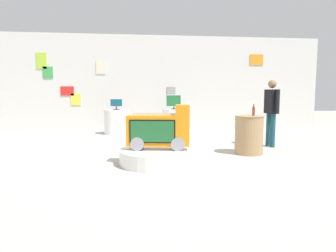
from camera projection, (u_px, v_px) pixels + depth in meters
The scene contains 11 objects.
ground_plane at pixel (175, 158), 6.17m from camera, with size 30.00×30.00×0.00m, color #B2ADA3.
back_wall_display at pixel (155, 83), 11.02m from camera, with size 12.50×0.13×3.40m.
main_display_pedestal at pixel (158, 157), 5.65m from camera, with size 1.46×1.46×0.27m, color white.
novelty_firetruck_tv at pixel (159, 131), 5.59m from camera, with size 1.20×0.51×0.84m.
display_pedestal_left_rear at pixel (174, 121), 10.04m from camera, with size 0.78×0.78×0.79m, color white.
tv_on_left_rear at pixel (174, 101), 9.96m from camera, with size 0.55×0.23×0.48m.
display_pedestal_center_rear at pixel (117, 122), 9.76m from camera, with size 0.81×0.81×0.79m, color white.
tv_on_center_rear at pixel (116, 104), 9.69m from camera, with size 0.40×0.21×0.35m.
side_table_round at pixel (249, 134), 6.54m from camera, with size 0.62×0.62×0.84m.
bottle_on_side_table at pixel (254, 111), 6.49m from camera, with size 0.06×0.06×0.25m.
shopper_browsing_near_truck at pixel (271, 108), 7.39m from camera, with size 0.23×0.56×1.64m.
Camera 1 is at (-0.87, -6.00, 1.32)m, focal length 32.18 mm.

